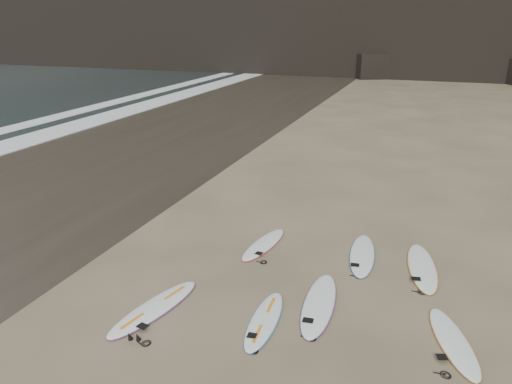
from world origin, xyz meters
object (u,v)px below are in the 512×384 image
at_px(surfboard_0, 155,308).
at_px(surfboard_7, 422,267).
at_px(surfboard_5, 264,244).
at_px(surfboard_2, 319,304).
at_px(surfboard_3, 453,341).
at_px(surfboard_1, 264,320).
at_px(surfboard_6, 362,255).

distance_m(surfboard_0, surfboard_7, 6.61).
height_order(surfboard_5, surfboard_7, surfboard_7).
bearing_deg(surfboard_2, surfboard_3, -13.20).
xyz_separation_m(surfboard_1, surfboard_3, (3.66, 0.55, 0.00)).
xyz_separation_m(surfboard_1, surfboard_6, (1.45, 3.71, 0.01)).
bearing_deg(surfboard_3, surfboard_5, 130.77).
distance_m(surfboard_0, surfboard_6, 5.59).
bearing_deg(surfboard_6, surfboard_1, -117.52).
bearing_deg(surfboard_2, surfboard_7, 46.87).
height_order(surfboard_1, surfboard_2, surfboard_2).
height_order(surfboard_2, surfboard_7, same).
xyz_separation_m(surfboard_5, surfboard_6, (2.65, 0.26, 0.01)).
relative_size(surfboard_2, surfboard_5, 1.18).
distance_m(surfboard_0, surfboard_2, 3.56).
height_order(surfboard_1, surfboard_3, surfboard_3).
relative_size(surfboard_0, surfboard_3, 1.14).
xyz_separation_m(surfboard_0, surfboard_6, (3.83, 4.08, -0.00)).
height_order(surfboard_0, surfboard_7, surfboard_7).
xyz_separation_m(surfboard_0, surfboard_1, (2.37, 0.37, -0.01)).
bearing_deg(surfboard_3, surfboard_0, 170.25).
distance_m(surfboard_2, surfboard_5, 3.26).
distance_m(surfboard_3, surfboard_7, 3.05).
relative_size(surfboard_0, surfboard_5, 1.15).
bearing_deg(surfboard_5, surfboard_3, -23.19).
relative_size(surfboard_3, surfboard_5, 1.01).
relative_size(surfboard_6, surfboard_7, 0.96).
xyz_separation_m(surfboard_2, surfboard_3, (2.74, -0.43, -0.01)).
relative_size(surfboard_0, surfboard_1, 1.18).
relative_size(surfboard_3, surfboard_6, 0.90).
distance_m(surfboard_0, surfboard_3, 6.10).
xyz_separation_m(surfboard_1, surfboard_7, (2.97, 3.52, 0.01)).
xyz_separation_m(surfboard_0, surfboard_3, (6.03, 0.92, -0.01)).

